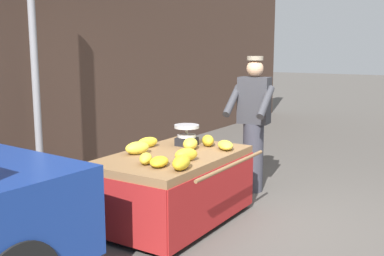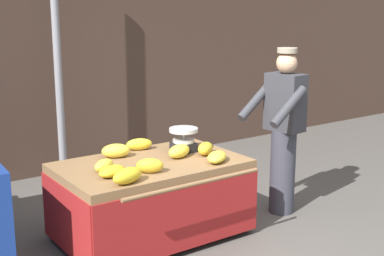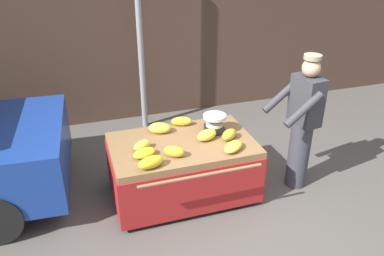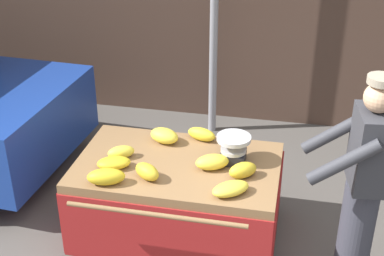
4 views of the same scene
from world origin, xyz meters
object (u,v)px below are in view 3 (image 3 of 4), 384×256
object	(u,v)px
banana_bunch_5	(182,121)
banana_bunch_1	(144,153)
banana_bunch_3	(160,128)
street_pole	(140,35)
banana_bunch_0	(151,162)
banana_bunch_2	(142,145)
weighing_scale	(214,124)
banana_cart	(183,157)
banana_bunch_7	(229,135)
banana_bunch_4	(207,135)
vendor_person	(302,124)
banana_bunch_6	(174,151)
banana_bunch_8	(233,147)

from	to	relation	value
banana_bunch_5	banana_bunch_1	bearing A→B (deg)	-135.15
banana_bunch_3	street_pole	bearing A→B (deg)	85.44
banana_bunch_0	banana_bunch_2	world-z (taller)	banana_bunch_0
weighing_scale	banana_bunch_5	xyz separation A→B (m)	(-0.32, 0.30, -0.06)
banana_cart	banana_bunch_7	xyz separation A→B (m)	(0.55, -0.10, 0.26)
banana_bunch_0	banana_bunch_5	distance (m)	1.01
banana_bunch_4	vendor_person	world-z (taller)	vendor_person
weighing_scale	banana_bunch_6	world-z (taller)	weighing_scale
banana_bunch_1	banana_bunch_7	size ratio (longest dim) A/B	1.15
banana_bunch_8	street_pole	bearing A→B (deg)	103.07
street_pole	banana_bunch_3	size ratio (longest dim) A/B	11.41
banana_bunch_1	banana_bunch_4	bearing A→B (deg)	11.08
banana_bunch_7	vendor_person	xyz separation A→B (m)	(0.88, -0.15, 0.08)
banana_bunch_7	banana_bunch_0	bearing A→B (deg)	-162.79
banana_bunch_1	street_pole	bearing A→B (deg)	78.94
banana_bunch_7	banana_bunch_1	bearing A→B (deg)	-175.58
banana_bunch_7	banana_bunch_3	bearing A→B (deg)	150.83
banana_bunch_5	banana_bunch_8	world-z (taller)	banana_bunch_5
banana_bunch_6	banana_bunch_8	bearing A→B (deg)	-6.34
banana_bunch_0	banana_bunch_2	size ratio (longest dim) A/B	1.31
banana_bunch_3	weighing_scale	bearing A→B (deg)	-17.35
weighing_scale	banana_bunch_2	world-z (taller)	weighing_scale
street_pole	banana_bunch_6	xyz separation A→B (m)	(-0.12, -2.28, -0.72)
vendor_person	street_pole	bearing A→B (deg)	123.41
banana_bunch_6	banana_bunch_8	distance (m)	0.67
banana_bunch_8	banana_bunch_2	bearing A→B (deg)	160.87
street_pole	banana_bunch_3	bearing A→B (deg)	-94.56
banana_bunch_1	banana_bunch_6	xyz separation A→B (m)	(0.31, -0.10, 0.02)
weighing_scale	banana_bunch_7	world-z (taller)	weighing_scale
banana_bunch_0	weighing_scale	bearing A→B (deg)	30.26
banana_bunch_7	banana_bunch_5	bearing A→B (deg)	129.62
banana_bunch_1	banana_bunch_8	distance (m)	0.99
banana_bunch_2	banana_bunch_3	world-z (taller)	banana_bunch_3
banana_bunch_7	banana_bunch_8	xyz separation A→B (m)	(-0.06, -0.25, -0.01)
banana_bunch_3	banana_bunch_7	size ratio (longest dim) A/B	1.13
banana_bunch_4	banana_bunch_5	size ratio (longest dim) A/B	1.05
banana_bunch_1	banana_bunch_6	distance (m)	0.32
banana_bunch_0	vendor_person	bearing A→B (deg)	4.99
banana_bunch_4	banana_bunch_5	world-z (taller)	banana_bunch_4
street_pole	banana_cart	world-z (taller)	street_pole
banana_bunch_0	banana_bunch_6	world-z (taller)	same
banana_bunch_1	banana_bunch_2	bearing A→B (deg)	87.52
weighing_scale	banana_bunch_4	xyz separation A→B (m)	(-0.15, -0.14, -0.06)
banana_bunch_4	banana_bunch_0	bearing A→B (deg)	-152.99
banana_bunch_0	banana_bunch_8	xyz separation A→B (m)	(0.95, 0.06, -0.02)
banana_bunch_4	street_pole	bearing A→B (deg)	99.80
banana_bunch_1	banana_cart	bearing A→B (deg)	20.21
weighing_scale	banana_bunch_3	xyz separation A→B (m)	(-0.63, 0.20, -0.05)
banana_cart	banana_bunch_1	bearing A→B (deg)	-159.79
banana_bunch_5	banana_bunch_7	xyz separation A→B (m)	(0.43, -0.52, 0.00)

